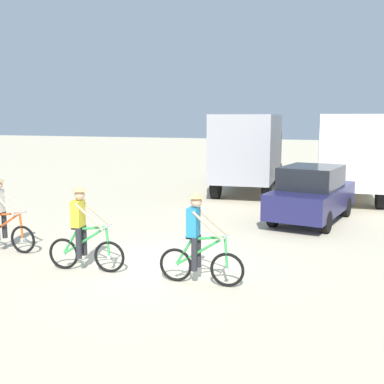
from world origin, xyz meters
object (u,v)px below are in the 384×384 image
box_truck_grey_hauler (250,149)px  cyclist_cowboy_hat (83,232)px  cyclist_near_camera (198,242)px  sedan_parked (312,194)px  box_truck_avon_van (349,151)px  cyclist_orange_shirt (2,217)px

box_truck_grey_hauler → cyclist_cowboy_hat: box_truck_grey_hauler is taller
cyclist_near_camera → cyclist_cowboy_hat: bearing=-179.4°
sedan_parked → cyclist_cowboy_hat: cyclist_cowboy_hat is taller
box_truck_grey_hauler → sedan_parked: box_truck_grey_hauler is taller
box_truck_avon_van → cyclist_cowboy_hat: box_truck_avon_van is taller
box_truck_grey_hauler → cyclist_orange_shirt: 11.98m
cyclist_orange_shirt → cyclist_cowboy_hat: 2.75m
cyclist_cowboy_hat → cyclist_near_camera: (2.57, 0.02, 0.00)m
cyclist_cowboy_hat → cyclist_near_camera: same height
cyclist_cowboy_hat → cyclist_near_camera: 2.57m
sedan_parked → box_truck_grey_hauler: bearing=119.9°
cyclist_near_camera → cyclist_orange_shirt: bearing=173.2°
box_truck_avon_van → cyclist_near_camera: 11.98m
box_truck_grey_hauler → cyclist_orange_shirt: box_truck_grey_hauler is taller
box_truck_avon_van → cyclist_cowboy_hat: size_ratio=3.79×
box_truck_grey_hauler → cyclist_near_camera: (1.58, -11.98, -1.03)m
box_truck_grey_hauler → cyclist_orange_shirt: (-3.66, -11.36, -1.03)m
sedan_parked → cyclist_orange_shirt: cyclist_orange_shirt is taller
sedan_parked → cyclist_cowboy_hat: bearing=-122.6°
cyclist_orange_shirt → sedan_parked: bearing=40.6°
box_truck_grey_hauler → sedan_parked: bearing=-60.1°
box_truck_avon_van → cyclist_orange_shirt: size_ratio=3.79×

